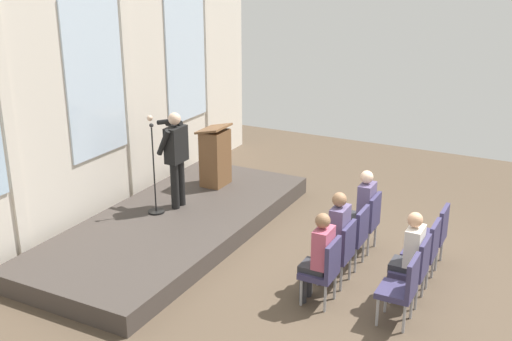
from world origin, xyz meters
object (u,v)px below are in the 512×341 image
object	(u,v)px
chair_r1_c0	(403,286)
chair_r1_c2	(425,248)
chair_r1_c3	(435,232)
chair_r0_c0	(324,268)
audience_r1_c1	(410,252)
lectern	(215,157)
chair_r1_c1	(415,266)
chair_r0_c2	(354,233)
speaker	(176,153)
chair_r0_c1	(340,250)
audience_r0_c1	(336,234)
mic_stand	(155,194)
audience_r0_c0	(319,254)
audience_r0_c3	(363,206)
chair_r0_c3	(367,219)

from	to	relation	value
chair_r1_c0	chair_r1_c2	bearing A→B (deg)	0.00
chair_r1_c3	chair_r0_c0	bearing A→B (deg)	149.99
chair_r1_c3	chair_r1_c0	bearing A→B (deg)	180.00
audience_r1_c1	chair_r1_c2	size ratio (longest dim) A/B	1.38
lectern	chair_r0_c0	world-z (taller)	lectern
chair_r1_c0	chair_r1_c3	size ratio (longest dim) A/B	1.00
chair_r1_c1	chair_r0_c0	bearing A→B (deg)	119.99
lectern	chair_r1_c1	distance (m)	4.68
chair_r0_c2	chair_r1_c0	bearing A→B (deg)	-139.10
chair_r1_c0	chair_r0_c0	bearing A→B (deg)	90.00
chair_r0_c0	speaker	bearing A→B (deg)	67.70
speaker	chair_r1_c0	world-z (taller)	speaker
speaker	chair_r0_c1	xyz separation A→B (m)	(-0.72, -3.23, -0.74)
audience_r0_c1	chair_r0_c2	bearing A→B (deg)	-7.40
mic_stand	chair_r1_c0	bearing A→B (deg)	-101.81
audience_r1_c1	chair_r1_c3	xyz separation A→B (m)	(1.20, -0.08, -0.19)
lectern	audience_r0_c1	distance (m)	3.68
mic_stand	audience_r0_c0	xyz separation A→B (m)	(-0.93, -3.32, 0.08)
audience_r0_c1	audience_r0_c3	distance (m)	1.20
chair_r0_c0	chair_r0_c3	xyz separation A→B (m)	(1.81, 0.00, 0.00)
mic_stand	chair_r0_c2	bearing A→B (deg)	-85.37
mic_stand	lectern	world-z (taller)	mic_stand
audience_r0_c1	chair_r1_c0	xyz separation A→B (m)	(-0.60, -1.12, -0.23)
chair_r1_c1	chair_r1_c2	xyz separation A→B (m)	(0.60, 0.00, 0.00)
chair_r0_c2	chair_r0_c1	bearing A→B (deg)	180.00
chair_r0_c2	chair_r0_c3	bearing A→B (deg)	0.00
audience_r0_c1	chair_r1_c1	world-z (taller)	audience_r0_c1
chair_r0_c1	chair_r0_c2	world-z (taller)	same
speaker	chair_r0_c0	world-z (taller)	speaker
chair_r1_c0	audience_r0_c1	bearing A→B (deg)	61.77
audience_r0_c0	chair_r1_c2	bearing A→B (deg)	-43.06
chair_r1_c3	chair_r1_c2	bearing A→B (deg)	180.00
audience_r0_c0	audience_r0_c1	distance (m)	0.60
chair_r0_c0	audience_r0_c0	distance (m)	0.21
chair_r0_c2	chair_r1_c3	world-z (taller)	same
chair_r0_c2	audience_r0_c0	bearing A→B (deg)	176.09
mic_stand	audience_r0_c0	world-z (taller)	mic_stand
chair_r1_c1	chair_r1_c3	bearing A→B (deg)	0.00
chair_r0_c2	chair_r0_c0	bearing A→B (deg)	180.00
speaker	chair_r1_c3	world-z (taller)	speaker
audience_r0_c0	audience_r0_c3	bearing A→B (deg)	-0.03
chair_r0_c1	audience_r0_c0	bearing A→B (deg)	172.22
audience_r0_c3	chair_r1_c0	bearing A→B (deg)	-148.10
mic_stand	chair_r0_c3	world-z (taller)	mic_stand
chair_r0_c0	chair_r0_c3	size ratio (longest dim) A/B	1.00
chair_r0_c3	chair_r1_c2	distance (m)	1.20
mic_stand	chair_r1_c0	size ratio (longest dim) A/B	1.65
chair_r0_c0	chair_r0_c1	size ratio (longest dim) A/B	1.00
chair_r1_c0	chair_r0_c2	bearing A→B (deg)	40.90
speaker	audience_r0_c1	world-z (taller)	speaker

